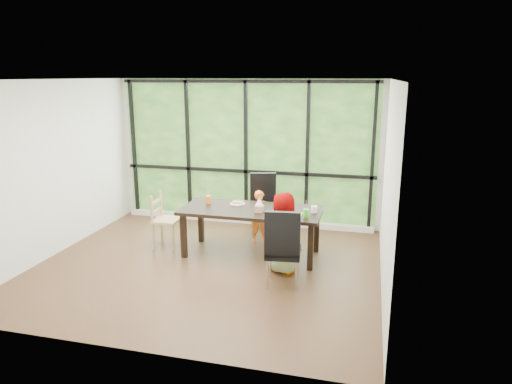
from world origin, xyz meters
TOP-DOWN VIEW (x-y plane):
  - ground at (0.00, 0.00)m, footprint 5.00×5.00m
  - back_wall at (0.00, 2.25)m, footprint 5.00×0.00m
  - foliage_backdrop at (0.00, 2.23)m, footprint 4.80×0.02m
  - window_mullions at (0.00, 2.19)m, footprint 4.80×0.06m
  - window_sill at (0.00, 2.15)m, footprint 4.80×0.12m
  - dining_table at (0.52, 0.60)m, footprint 2.18×1.00m
  - chair_window_leather at (0.48, 1.57)m, footprint 0.56×0.56m
  - chair_interior_leather at (1.20, -0.33)m, footprint 0.51×0.51m
  - chair_end_beech at (-0.92, 0.62)m, footprint 0.42×0.43m
  - child_toddler at (0.52, 1.17)m, footprint 0.38×0.31m
  - child_older at (1.16, 0.07)m, footprint 0.68×0.58m
  - placemat at (1.09, 0.41)m, footprint 0.47×0.35m
  - plate_far at (0.24, 0.81)m, footprint 0.24×0.24m
  - plate_near at (1.11, 0.40)m, footprint 0.25×0.25m
  - orange_cup at (-0.23, 0.75)m, footprint 0.08×0.08m
  - green_cup at (1.40, 0.36)m, footprint 0.08×0.08m
  - white_mug at (1.48, 0.65)m, footprint 0.10×0.10m
  - tissue_box at (0.68, 0.48)m, footprint 0.12×0.12m
  - crepe_rolls_far at (0.24, 0.81)m, footprint 0.20×0.12m
  - crepe_rolls_near at (1.11, 0.40)m, footprint 0.10×0.12m
  - straw_white at (-0.23, 0.75)m, footprint 0.01×0.04m
  - straw_pink at (1.40, 0.36)m, footprint 0.01×0.04m
  - tissue at (0.68, 0.48)m, footprint 0.12×0.12m

SIDE VIEW (x-z plane):
  - ground at x=0.00m, z-range 0.00..0.00m
  - window_sill at x=0.00m, z-range 0.00..0.10m
  - dining_table at x=0.52m, z-range 0.00..0.75m
  - child_toddler at x=0.52m, z-range 0.00..0.90m
  - chair_end_beech at x=-0.92m, z-range 0.00..0.90m
  - chair_window_leather at x=0.48m, z-range 0.00..1.08m
  - chair_interior_leather at x=1.20m, z-range 0.00..1.08m
  - child_older at x=1.16m, z-range 0.00..1.18m
  - placemat at x=1.09m, z-range 0.75..0.76m
  - plate_far at x=0.24m, z-range 0.75..0.76m
  - plate_near at x=1.11m, z-range 0.75..0.77m
  - crepe_rolls_far at x=0.24m, z-range 0.76..0.80m
  - crepe_rolls_near at x=1.11m, z-range 0.77..0.80m
  - white_mug at x=1.48m, z-range 0.75..0.85m
  - tissue_box at x=0.68m, z-range 0.75..0.85m
  - orange_cup at x=-0.23m, z-range 0.75..0.87m
  - green_cup at x=1.40m, z-range 0.75..0.88m
  - tissue at x=0.68m, z-range 0.85..0.96m
  - straw_white at x=-0.23m, z-range 0.81..1.01m
  - straw_pink at x=1.40m, z-range 0.82..1.02m
  - back_wall at x=0.00m, z-range -1.15..3.85m
  - foliage_backdrop at x=0.00m, z-range 0.03..2.67m
  - window_mullions at x=0.00m, z-range 0.03..2.67m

